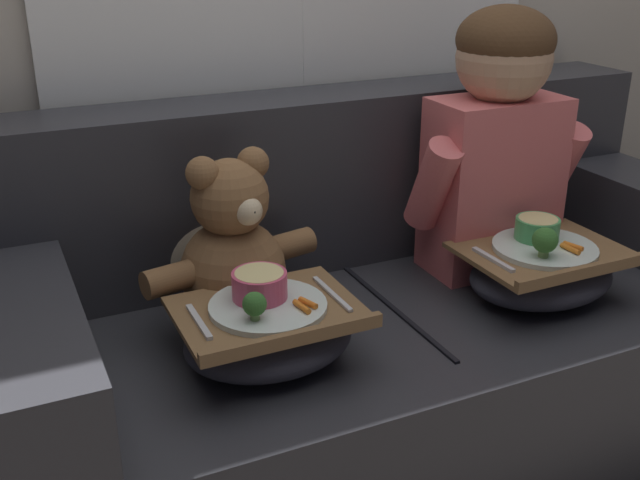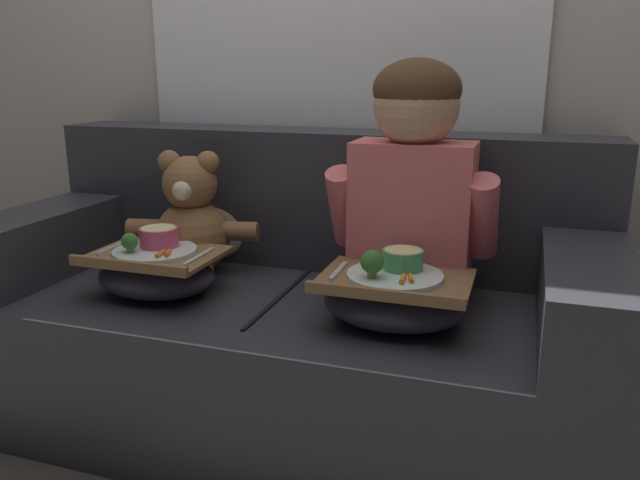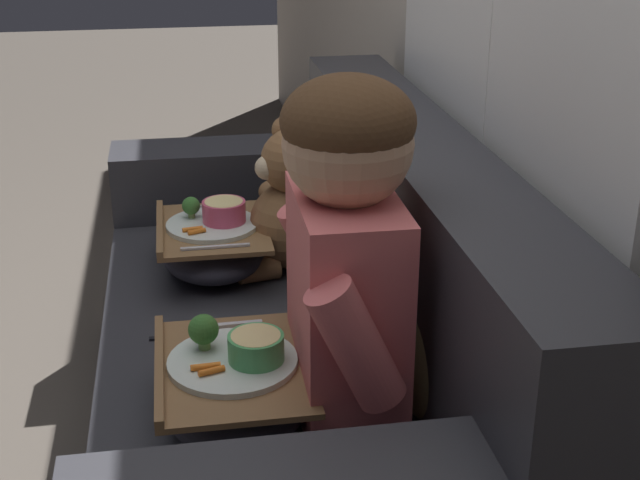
{
  "view_description": "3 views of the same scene",
  "coord_description": "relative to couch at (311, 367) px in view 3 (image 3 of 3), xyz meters",
  "views": [
    {
      "loc": [
        -0.82,
        -1.4,
        1.27
      ],
      "look_at": [
        -0.13,
        0.08,
        0.59
      ],
      "focal_mm": 42.0,
      "sensor_mm": 36.0,
      "label": 1
    },
    {
      "loc": [
        0.65,
        -1.63,
        1.08
      ],
      "look_at": [
        0.11,
        -0.01,
        0.61
      ],
      "focal_mm": 35.0,
      "sensor_mm": 36.0,
      "label": 2
    },
    {
      "loc": [
        1.81,
        -0.22,
        1.43
      ],
      "look_at": [
        -0.02,
        0.09,
        0.65
      ],
      "focal_mm": 50.0,
      "sensor_mm": 36.0,
      "label": 3
    }
  ],
  "objects": [
    {
      "name": "teddy_bear",
      "position": [
        -0.35,
        0.01,
        0.28
      ],
      "size": [
        0.43,
        0.31,
        0.4
      ],
      "color": "brown",
      "rests_on": "couch"
    },
    {
      "name": "child_figure",
      "position": [
        0.35,
        0.01,
        0.47
      ],
      "size": [
        0.47,
        0.24,
        0.67
      ],
      "color": "#DB6666",
      "rests_on": "couch"
    },
    {
      "name": "throw_pillow_behind_teddy",
      "position": [
        -0.35,
        0.18,
        0.27
      ],
      "size": [
        0.32,
        0.15,
        0.33
      ],
      "color": "#C1B293",
      "rests_on": "couch"
    },
    {
      "name": "lap_tray_teddy",
      "position": [
        -0.35,
        -0.2,
        0.18
      ],
      "size": [
        0.37,
        0.28,
        0.2
      ],
      "color": "#2D2D38",
      "rests_on": "teddy_bear"
    },
    {
      "name": "lap_tray_child",
      "position": [
        0.35,
        -0.2,
        0.18
      ],
      "size": [
        0.38,
        0.29,
        0.21
      ],
      "color": "#2D2D38",
      "rests_on": "child_figure"
    },
    {
      "name": "couch",
      "position": [
        0.0,
        0.0,
        0.0
      ],
      "size": [
        1.85,
        0.84,
        0.88
      ],
      "color": "#2D2D33",
      "rests_on": "ground_plane"
    },
    {
      "name": "throw_pillow_behind_child",
      "position": [
        0.35,
        0.18,
        0.27
      ],
      "size": [
        0.34,
        0.16,
        0.35
      ],
      "color": "#898456",
      "rests_on": "couch"
    }
  ]
}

